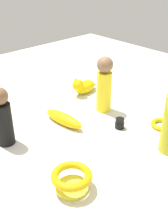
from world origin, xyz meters
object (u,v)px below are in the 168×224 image
(bowl, at_px, (72,179))
(banana, at_px, (64,119))
(person_figure_adult, at_px, (104,84))
(bangle, at_px, (162,124))
(nail_polish_jar, at_px, (120,123))
(cat_figurine, at_px, (83,86))
(person_figure_child, at_px, (3,117))

(bowl, bearing_deg, banana, -125.44)
(person_figure_adult, bearing_deg, bangle, 105.80)
(nail_polish_jar, xyz_separation_m, person_figure_adult, (-0.05, -0.13, 0.09))
(bowl, bearing_deg, nail_polish_jar, -160.85)
(banana, distance_m, cat_figurine, 0.27)
(cat_figurine, bearing_deg, person_figure_child, 13.11)
(cat_figurine, xyz_separation_m, bowl, (0.42, 0.41, 0.00))
(banana, height_order, cat_figurine, cat_figurine)
(bowl, distance_m, bangle, 0.44)
(nail_polish_jar, height_order, bangle, nail_polish_jar)
(banana, height_order, bangle, banana)
(cat_figurine, relative_size, bowl, 1.37)
(person_figure_child, xyz_separation_m, person_figure_adult, (-0.40, 0.06, 0.02))
(nail_polish_jar, relative_size, bowl, 0.35)
(nail_polish_jar, relative_size, cat_figurine, 0.25)
(banana, relative_size, person_figure_child, 0.87)
(banana, xyz_separation_m, bowl, (0.19, 0.27, 0.01))
(bangle, bearing_deg, bowl, 1.77)
(banana, bearing_deg, person_figure_child, -106.67)
(person_figure_adult, xyz_separation_m, bangle, (-0.07, 0.23, -0.11))
(bowl, xyz_separation_m, bangle, (-0.44, -0.01, -0.03))
(bowl, relative_size, bangle, 1.36)
(banana, bearing_deg, bowl, -41.78)
(person_figure_child, bearing_deg, bowl, 94.12)
(banana, bearing_deg, person_figure_adult, 76.36)
(bangle, bearing_deg, banana, -45.44)
(bowl, bearing_deg, bangle, -178.23)
(cat_figurine, height_order, bangle, cat_figurine)
(banana, xyz_separation_m, cat_figurine, (-0.23, -0.14, 0.01))
(banana, bearing_deg, nail_polish_jar, 33.46)
(cat_figurine, distance_m, person_figure_adult, 0.19)
(bangle, bearing_deg, person_figure_adult, -74.20)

